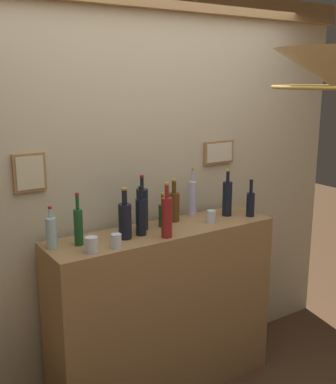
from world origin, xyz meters
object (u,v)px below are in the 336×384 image
(liquor_bottle_vermouth, at_px, (192,198))
(liquor_bottle_scotch, at_px, (51,232))
(liquor_bottle_rum, at_px, (250,203))
(liquor_bottle_port, at_px, (141,216))
(liquor_bottle_brandy, at_px, (125,220))
(liquor_bottle_whiskey, at_px, (227,198))
(liquor_bottle_vodka, at_px, (167,216))
(glass_tumbler_shot, at_px, (91,245))
(pendant_lamp, at_px, (336,70))
(liquor_bottle_rye, at_px, (142,208))
(liquor_bottle_mezcal, at_px, (174,206))
(glass_tumbler_rocks, at_px, (116,241))
(liquor_bottle_bourbon, at_px, (163,214))
(liquor_bottle_sherry, at_px, (78,226))
(glass_tumbler_highball, at_px, (211,217))

(liquor_bottle_vermouth, xyz_separation_m, liquor_bottle_scotch, (-1.02, -0.08, -0.04))
(liquor_bottle_rum, bearing_deg, liquor_bottle_port, 175.46)
(liquor_bottle_brandy, bearing_deg, liquor_bottle_scotch, 168.78)
(liquor_bottle_whiskey, distance_m, liquor_bottle_vodka, 0.61)
(glass_tumbler_shot, distance_m, pendant_lamp, 1.49)
(liquor_bottle_rye, xyz_separation_m, liquor_bottle_brandy, (-0.17, -0.10, -0.02))
(liquor_bottle_port, xyz_separation_m, pendant_lamp, (0.44, -0.97, 0.83))
(liquor_bottle_whiskey, bearing_deg, pendant_lamp, -104.49)
(liquor_bottle_mezcal, xyz_separation_m, glass_tumbler_rocks, (-0.55, -0.25, -0.07))
(liquor_bottle_bourbon, relative_size, liquor_bottle_mezcal, 0.78)
(liquor_bottle_rye, height_order, pendant_lamp, pendant_lamp)
(liquor_bottle_sherry, bearing_deg, liquor_bottle_brandy, -9.44)
(liquor_bottle_brandy, height_order, glass_tumbler_highball, liquor_bottle_brandy)
(liquor_bottle_bourbon, height_order, glass_tumbler_rocks, liquor_bottle_bourbon)
(liquor_bottle_rye, height_order, liquor_bottle_port, liquor_bottle_rye)
(liquor_bottle_rye, height_order, liquor_bottle_mezcal, liquor_bottle_rye)
(liquor_bottle_brandy, height_order, glass_tumbler_rocks, liquor_bottle_brandy)
(liquor_bottle_mezcal, distance_m, liquor_bottle_brandy, 0.45)
(liquor_bottle_vodka, relative_size, glass_tumbler_highball, 4.05)
(liquor_bottle_sherry, bearing_deg, liquor_bottle_vodka, -17.93)
(liquor_bottle_vermouth, relative_size, pendant_lamp, 0.57)
(liquor_bottle_whiskey, distance_m, liquor_bottle_rum, 0.16)
(liquor_bottle_bourbon, relative_size, liquor_bottle_brandy, 0.72)
(liquor_bottle_sherry, bearing_deg, liquor_bottle_bourbon, 2.69)
(liquor_bottle_rye, xyz_separation_m, pendant_lamp, (0.38, -1.06, 0.82))
(liquor_bottle_vodka, height_order, glass_tumbler_rocks, liquor_bottle_vodka)
(liquor_bottle_whiskey, relative_size, glass_tumbler_rocks, 3.96)
(liquor_bottle_port, distance_m, pendant_lamp, 1.35)
(liquor_bottle_bourbon, relative_size, liquor_bottle_scotch, 0.92)
(liquor_bottle_mezcal, xyz_separation_m, liquor_bottle_port, (-0.32, -0.13, 0.01))
(liquor_bottle_scotch, bearing_deg, liquor_bottle_vermouth, 4.63)
(liquor_bottle_vodka, xyz_separation_m, liquor_bottle_vermouth, (0.39, 0.28, -0.00))
(liquor_bottle_rum, relative_size, liquor_bottle_port, 0.85)
(liquor_bottle_vodka, xyz_separation_m, glass_tumbler_shot, (-0.48, 0.01, -0.08))
(liquor_bottle_mezcal, height_order, liquor_bottle_scotch, liquor_bottle_mezcal)
(liquor_bottle_bourbon, bearing_deg, liquor_bottle_sherry, -177.31)
(liquor_bottle_rum, bearing_deg, liquor_bottle_mezcal, 159.11)
(liquor_bottle_bourbon, relative_size, liquor_bottle_vodka, 0.66)
(liquor_bottle_rye, distance_m, liquor_bottle_vodka, 0.22)
(liquor_bottle_rum, bearing_deg, pendant_lamp, -112.92)
(liquor_bottle_scotch, xyz_separation_m, glass_tumbler_rocks, (0.30, -0.20, -0.05))
(liquor_bottle_brandy, distance_m, glass_tumbler_shot, 0.29)
(liquor_bottle_sherry, distance_m, glass_tumbler_rocks, 0.23)
(liquor_bottle_bourbon, xyz_separation_m, liquor_bottle_vermouth, (0.30, 0.09, 0.05))
(liquor_bottle_vodka, height_order, glass_tumbler_shot, liquor_bottle_vodka)
(liquor_bottle_vermouth, bearing_deg, liquor_bottle_vodka, -144.52)
(liquor_bottle_rye, relative_size, liquor_bottle_port, 1.15)
(liquor_bottle_rye, relative_size, liquor_bottle_bourbon, 1.57)
(liquor_bottle_vermouth, height_order, liquor_bottle_brandy, liquor_bottle_vermouth)
(liquor_bottle_brandy, height_order, liquor_bottle_port, liquor_bottle_brandy)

